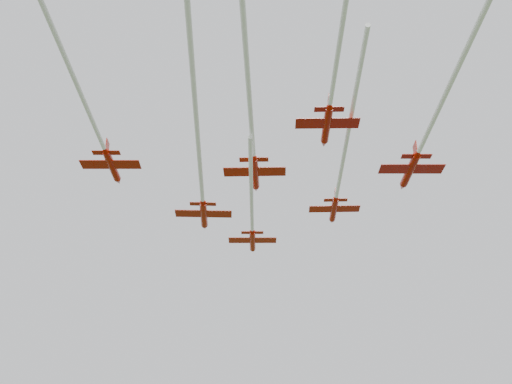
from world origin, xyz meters
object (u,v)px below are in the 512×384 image
at_px(jet_row2_right, 340,176).
at_px(jet_row3_right, 444,97).
at_px(jet_row3_mid, 252,138).
at_px(jet_row2_left, 200,161).
at_px(jet_row3_left, 87,107).
at_px(jet_lead, 252,222).
at_px(jet_row4_right, 337,60).

relative_size(jet_row2_right, jet_row3_right, 0.74).
bearing_deg(jet_row3_right, jet_row3_mid, 156.45).
height_order(jet_row2_left, jet_row3_left, jet_row3_left).
bearing_deg(jet_lead, jet_row4_right, -78.02).
xyz_separation_m(jet_lead, jet_row3_right, (36.23, -24.29, 0.50)).
distance_m(jet_row2_left, jet_row4_right, 28.51).
height_order(jet_lead, jet_row2_right, jet_row2_right).
bearing_deg(jet_row3_mid, jet_row3_right, -21.60).
height_order(jet_row3_left, jet_row4_right, jet_row3_left).
relative_size(jet_lead, jet_row2_right, 0.83).
bearing_deg(jet_row4_right, jet_row3_right, 31.94).
relative_size(jet_row3_mid, jet_row3_right, 0.70).
height_order(jet_row3_mid, jet_row4_right, jet_row3_mid).
height_order(jet_row3_mid, jet_row3_right, jet_row3_mid).
distance_m(jet_row2_right, jet_row4_right, 29.28).
relative_size(jet_row2_right, jet_row4_right, 0.97).
distance_m(jet_lead, jet_row3_left, 39.17).
bearing_deg(jet_row3_mid, jet_row2_right, 40.96).
bearing_deg(jet_row3_left, jet_row4_right, -21.63).
height_order(jet_row3_left, jet_row3_mid, jet_row3_left).
height_order(jet_row3_left, jet_row3_right, jet_row3_left).
height_order(jet_row3_right, jet_row4_right, jet_row3_right).
xyz_separation_m(jet_row2_right, jet_row3_right, (17.57, -14.84, -0.05)).
xyz_separation_m(jet_row2_right, jet_row3_left, (-24.16, -29.31, 0.93)).
bearing_deg(jet_row3_right, jet_row2_right, 115.86).
xyz_separation_m(jet_row2_right, jet_row3_mid, (-7.67, -15.01, 0.29)).
relative_size(jet_lead, jet_row2_left, 0.63).
relative_size(jet_lead, jet_row3_left, 0.71).
bearing_deg(jet_row4_right, jet_lead, 102.76).
xyz_separation_m(jet_row3_left, jet_row3_mid, (16.50, 14.29, -0.65)).
relative_size(jet_lead, jet_row4_right, 0.81).
relative_size(jet_row3_left, jet_row3_mid, 1.24).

